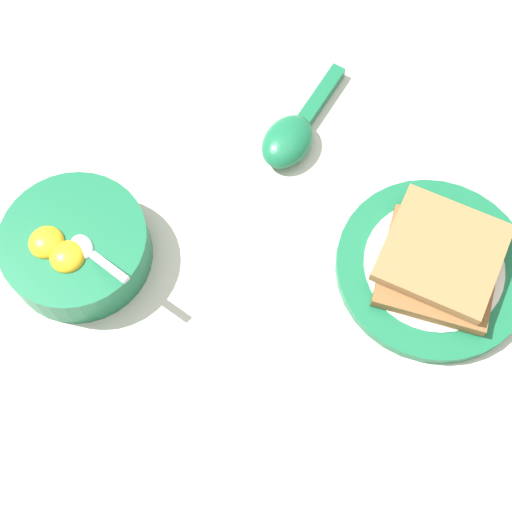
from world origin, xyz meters
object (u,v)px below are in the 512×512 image
object	(u,v)px
toast_sandwich	(440,261)
toast_plate	(433,268)
egg_bowl	(76,246)
soup_spoon	(293,134)

from	to	relation	value
toast_sandwich	toast_plate	bearing A→B (deg)	33.46
egg_bowl	toast_sandwich	world-z (taller)	egg_bowl
toast_plate	toast_sandwich	distance (m)	0.02
toast_plate	soup_spoon	bearing A→B (deg)	8.50
toast_plate	toast_sandwich	size ratio (longest dim) A/B	1.21
toast_plate	soup_spoon	world-z (taller)	soup_spoon
egg_bowl	soup_spoon	world-z (taller)	egg_bowl
toast_sandwich	soup_spoon	xyz separation A→B (m)	(0.19, 0.03, -0.01)
soup_spoon	toast_plate	bearing A→B (deg)	-171.50
egg_bowl	soup_spoon	distance (m)	0.24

